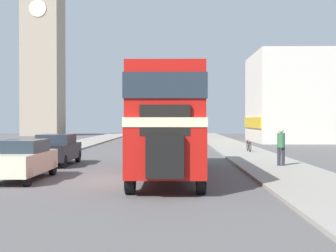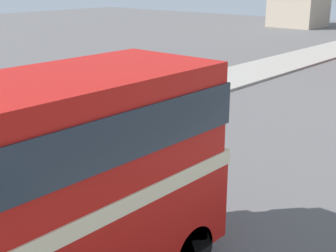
% 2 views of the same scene
% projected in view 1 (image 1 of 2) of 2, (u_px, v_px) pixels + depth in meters
% --- Properties ---
extents(ground_plane, '(120.00, 120.00, 0.00)m').
position_uv_depth(ground_plane, '(120.00, 180.00, 17.41)').
color(ground_plane, '#565454').
extents(sidewalk_right, '(3.50, 120.00, 0.12)m').
position_uv_depth(sidewalk_right, '(302.00, 179.00, 17.30)').
color(sidewalk_right, gray).
rests_on(sidewalk_right, ground_plane).
extents(double_decker_bus, '(2.45, 11.17, 4.01)m').
position_uv_depth(double_decker_bus, '(168.00, 116.00, 18.75)').
color(double_decker_bus, '#B2140F').
rests_on(double_decker_bus, ground_plane).
extents(bus_distant, '(2.40, 9.88, 4.26)m').
position_uv_depth(bus_distant, '(165.00, 117.00, 49.28)').
color(bus_distant, red).
rests_on(bus_distant, ground_plane).
extents(car_parked_near, '(1.70, 4.17, 1.51)m').
position_uv_depth(car_parked_near, '(21.00, 159.00, 17.48)').
color(car_parked_near, beige).
rests_on(car_parked_near, ground_plane).
extents(car_parked_mid, '(1.76, 4.07, 1.54)m').
position_uv_depth(car_parked_mid, '(56.00, 149.00, 23.34)').
color(car_parked_mid, black).
rests_on(car_parked_mid, ground_plane).
extents(pedestrian_walking, '(0.35, 0.35, 1.75)m').
position_uv_depth(pedestrian_walking, '(281.00, 144.00, 21.83)').
color(pedestrian_walking, '#282833').
rests_on(pedestrian_walking, sidewalk_right).
extents(bicycle_on_pavement, '(0.05, 1.76, 0.78)m').
position_uv_depth(bicycle_on_pavement, '(249.00, 146.00, 31.62)').
color(bicycle_on_pavement, black).
rests_on(bicycle_on_pavement, sidewalk_right).
extents(church_tower, '(5.52, 5.52, 35.68)m').
position_uv_depth(church_tower, '(43.00, 10.00, 67.65)').
color(church_tower, tan).
rests_on(church_tower, ground_plane).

